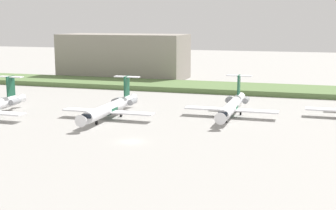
% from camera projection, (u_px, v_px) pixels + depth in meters
% --- Properties ---
extents(ground_plane, '(500.00, 500.00, 0.00)m').
position_uv_depth(ground_plane, '(174.00, 113.00, 118.95)').
color(ground_plane, '#9E9B96').
extents(grass_berm, '(320.00, 20.00, 1.65)m').
position_uv_depth(grass_berm, '(209.00, 87.00, 158.76)').
color(grass_berm, '#597542').
rests_on(grass_berm, ground).
extents(regional_jet_third, '(22.81, 31.00, 9.00)m').
position_uv_depth(regional_jet_third, '(111.00, 108.00, 112.42)').
color(regional_jet_third, white).
rests_on(regional_jet_third, ground).
extents(regional_jet_fourth, '(22.81, 31.00, 9.00)m').
position_uv_depth(regional_jet_fourth, '(232.00, 106.00, 114.77)').
color(regional_jet_fourth, white).
rests_on(regional_jet_fourth, ground).
extents(distant_hangar, '(50.50, 21.63, 17.80)m').
position_uv_depth(distant_hangar, '(124.00, 56.00, 188.56)').
color(distant_hangar, gray).
rests_on(distant_hangar, ground).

